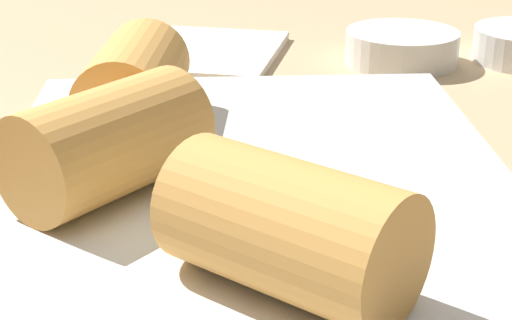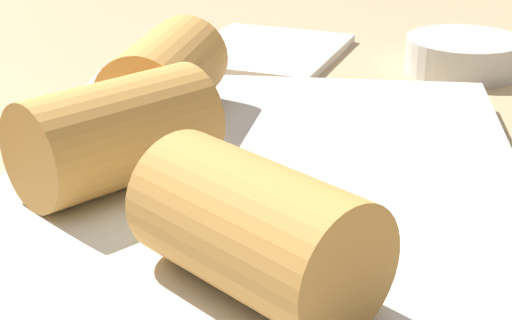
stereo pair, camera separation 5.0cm
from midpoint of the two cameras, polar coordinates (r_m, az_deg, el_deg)
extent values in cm
cube|color=tan|center=(34.10, 8.44, -8.74)|extent=(180.00, 140.00, 2.00)
cube|color=silver|center=(35.55, 4.03, -4.18)|extent=(33.17, 22.05, 1.20)
cube|color=silver|center=(35.21, 4.07, -3.09)|extent=(34.50, 22.93, 0.30)
cylinder|color=#D19347|center=(35.89, -5.44, 1.62)|extent=(9.22, 8.87, 4.57)
sphere|color=#B23D2D|center=(37.92, -1.33, 2.90)|extent=(2.97, 2.97, 2.97)
cylinder|color=#D19347|center=(27.96, 5.14, -4.81)|extent=(8.85, 9.23, 4.57)
sphere|color=#56843D|center=(30.09, 0.27, -2.61)|extent=(2.97, 2.97, 2.97)
cylinder|color=#D19347|center=(43.26, -2.81, 5.43)|extent=(8.67, 5.39, 4.57)
sphere|color=#6B9E47|center=(46.45, -1.74, 6.67)|extent=(2.97, 2.97, 2.97)
cylinder|color=silver|center=(59.24, 16.08, 6.71)|extent=(7.70, 7.70, 2.27)
cylinder|color=maroon|center=(59.01, 16.18, 7.57)|extent=(6.31, 6.31, 0.41)
cube|color=silver|center=(60.90, 3.04, 7.18)|extent=(13.79, 12.54, 0.60)
camera|label=1|loc=(0.03, -85.84, 1.75)|focal=60.00mm
camera|label=2|loc=(0.03, 94.16, -1.75)|focal=60.00mm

